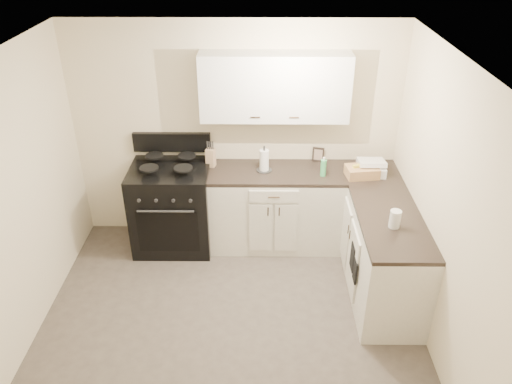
{
  "coord_description": "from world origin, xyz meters",
  "views": [
    {
      "loc": [
        0.28,
        -3.34,
        3.47
      ],
      "look_at": [
        0.24,
        0.85,
        1.05
      ],
      "focal_mm": 35.0,
      "sensor_mm": 36.0,
      "label": 1
    }
  ],
  "objects_px": {
    "wicker_basket": "(362,172)",
    "stove": "(173,209)",
    "knife_block": "(211,158)",
    "paper_towel": "(264,161)",
    "countertop_grill": "(371,169)"
  },
  "relations": [
    {
      "from": "paper_towel",
      "to": "countertop_grill",
      "type": "relative_size",
      "value": 0.86
    },
    {
      "from": "stove",
      "to": "paper_towel",
      "type": "height_order",
      "value": "paper_towel"
    },
    {
      "from": "stove",
      "to": "countertop_grill",
      "type": "bearing_deg",
      "value": -0.65
    },
    {
      "from": "stove",
      "to": "wicker_basket",
      "type": "height_order",
      "value": "wicker_basket"
    },
    {
      "from": "stove",
      "to": "knife_block",
      "type": "relative_size",
      "value": 5.04
    },
    {
      "from": "wicker_basket",
      "to": "countertop_grill",
      "type": "relative_size",
      "value": 1.19
    },
    {
      "from": "stove",
      "to": "countertop_grill",
      "type": "height_order",
      "value": "countertop_grill"
    },
    {
      "from": "knife_block",
      "to": "paper_towel",
      "type": "bearing_deg",
      "value": 4.35
    },
    {
      "from": "wicker_basket",
      "to": "stove",
      "type": "bearing_deg",
      "value": 177.7
    },
    {
      "from": "knife_block",
      "to": "countertop_grill",
      "type": "height_order",
      "value": "knife_block"
    },
    {
      "from": "stove",
      "to": "paper_towel",
      "type": "relative_size",
      "value": 4.31
    },
    {
      "from": "paper_towel",
      "to": "wicker_basket",
      "type": "xyz_separation_m",
      "value": [
        1.05,
        -0.12,
        -0.07
      ]
    },
    {
      "from": "stove",
      "to": "paper_towel",
      "type": "bearing_deg",
      "value": 2.23
    },
    {
      "from": "paper_towel",
      "to": "wicker_basket",
      "type": "bearing_deg",
      "value": -6.75
    },
    {
      "from": "stove",
      "to": "knife_block",
      "type": "height_order",
      "value": "knife_block"
    }
  ]
}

